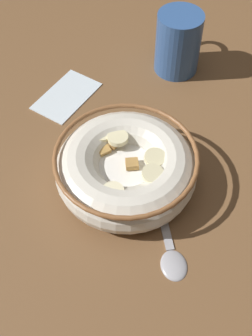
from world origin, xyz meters
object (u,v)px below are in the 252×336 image
Objects in this scene: spoon at (169,244)px; cereal_bowl at (126,168)px; folded_napkin at (66,96)px; coffee_mug at (178,42)px.

cereal_bowl is at bearing 36.82° from spoon.
cereal_bowl is 10.75cm from spoon.
spoon is 1.58× the size of folded_napkin.
spoon is 1.63× the size of coffee_mug.
folded_napkin is (22.86, 17.33, -0.18)cm from spoon.
folded_napkin is (14.53, 11.09, -2.88)cm from cereal_bowl.
folded_napkin is at bearing 37.16° from spoon.
coffee_mug is at bearing -60.43° from folded_napkin.
cereal_bowl is 18.51cm from folded_napkin.
spoon is at bearing -143.18° from cereal_bowl.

